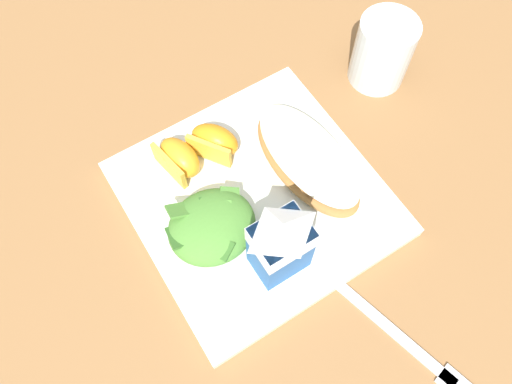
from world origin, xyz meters
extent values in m
plane|color=olive|center=(0.00, 0.00, 0.00)|extent=(3.00, 3.00, 0.00)
cube|color=white|center=(0.00, 0.00, 0.01)|extent=(0.28, 0.28, 0.02)
ellipsoid|color=#A87038|center=(-0.07, 0.00, 0.03)|extent=(0.09, 0.17, 0.03)
ellipsoid|color=brown|center=(-0.07, 0.00, 0.04)|extent=(0.08, 0.16, 0.01)
ellipsoid|color=beige|center=(-0.07, 0.00, 0.05)|extent=(0.08, 0.17, 0.01)
ellipsoid|color=#4C8433|center=(0.07, 0.01, 0.04)|extent=(0.10, 0.09, 0.04)
cube|color=#336023|center=(0.07, 0.04, 0.05)|extent=(0.03, 0.04, 0.01)
cube|color=#4C8433|center=(0.09, -0.02, 0.05)|extent=(0.03, 0.03, 0.02)
cube|color=#4C8433|center=(0.05, 0.01, 0.05)|extent=(0.04, 0.04, 0.01)
cube|color=#336023|center=(0.10, 0.01, 0.04)|extent=(0.03, 0.03, 0.02)
cube|color=#3D7028|center=(0.05, 0.04, 0.04)|extent=(0.04, 0.04, 0.01)
cube|color=#336023|center=(0.06, 0.00, 0.05)|extent=(0.03, 0.04, 0.01)
cube|color=#4C8433|center=(0.03, 0.00, 0.04)|extent=(0.03, 0.04, 0.01)
cube|color=#23569E|center=(0.02, 0.08, 0.06)|extent=(0.06, 0.04, 0.09)
cube|color=white|center=(0.02, 0.08, 0.09)|extent=(0.06, 0.04, 0.03)
pyramid|color=white|center=(0.02, 0.08, 0.12)|extent=(0.06, 0.04, 0.02)
ellipsoid|color=orange|center=(0.01, -0.08, 0.04)|extent=(0.06, 0.07, 0.04)
cube|color=gold|center=(0.02, -0.07, 0.04)|extent=(0.04, 0.05, 0.03)
ellipsoid|color=orange|center=(0.05, -0.08, 0.04)|extent=(0.05, 0.07, 0.04)
cube|color=gold|center=(0.07, -0.08, 0.04)|extent=(0.02, 0.06, 0.03)
cube|color=silver|center=(-0.04, 0.20, 0.00)|extent=(0.05, 0.17, 0.01)
cylinder|color=silver|center=(-0.24, -0.07, 0.05)|extent=(0.08, 0.08, 0.09)
camera|label=1|loc=(0.14, 0.21, 0.55)|focal=35.19mm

